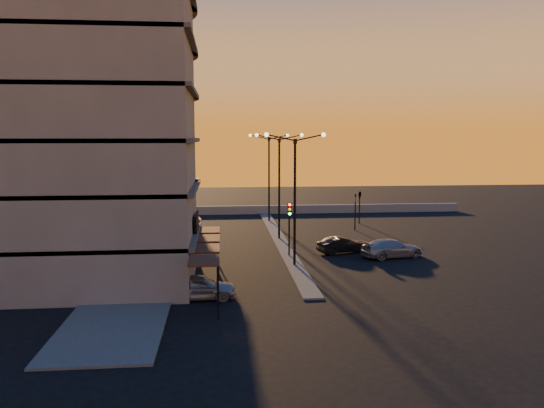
% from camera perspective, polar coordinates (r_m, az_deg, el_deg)
% --- Properties ---
extents(ground, '(120.00, 120.00, 0.00)m').
position_cam_1_polar(ground, '(38.24, 2.43, -6.69)').
color(ground, black).
rests_on(ground, ground).
extents(sidewalk_west, '(5.00, 40.00, 0.12)m').
position_cam_1_polar(sidewalk_west, '(42.11, -12.72, -5.48)').
color(sidewalk_west, '#4C4C4A').
rests_on(sidewalk_west, ground).
extents(median, '(1.20, 36.00, 0.12)m').
position_cam_1_polar(median, '(47.92, 0.77, -3.75)').
color(median, '#4C4C4A').
rests_on(median, ground).
extents(parapet, '(44.00, 0.50, 1.00)m').
position_cam_1_polar(parapet, '(63.76, 0.98, -0.59)').
color(parapet, gray).
rests_on(parapet, ground).
extents(building, '(14.35, 17.08, 25.00)m').
position_cam_1_polar(building, '(37.91, -19.34, 10.93)').
color(building, slate).
rests_on(building, ground).
extents(streetlamp_near, '(4.32, 0.32, 9.51)m').
position_cam_1_polar(streetlamp_near, '(37.29, 2.47, 1.67)').
color(streetlamp_near, black).
rests_on(streetlamp_near, ground).
extents(streetlamp_mid, '(4.32, 0.32, 9.51)m').
position_cam_1_polar(streetlamp_mid, '(47.18, 0.78, 2.86)').
color(streetlamp_mid, black).
rests_on(streetlamp_mid, ground).
extents(streetlamp_far, '(4.32, 0.32, 9.51)m').
position_cam_1_polar(streetlamp_far, '(57.10, -0.32, 3.63)').
color(streetlamp_far, black).
rests_on(streetlamp_far, ground).
extents(traffic_light_main, '(0.28, 0.44, 4.25)m').
position_cam_1_polar(traffic_light_main, '(40.46, 1.89, -1.74)').
color(traffic_light_main, black).
rests_on(traffic_light_main, ground).
extents(signal_east_a, '(0.13, 0.16, 3.60)m').
position_cam_1_polar(signal_east_a, '(52.94, 8.93, -0.74)').
color(signal_east_a, black).
rests_on(signal_east_a, ground).
extents(signal_east_b, '(0.42, 1.99, 3.60)m').
position_cam_1_polar(signal_east_b, '(57.01, 9.42, 1.01)').
color(signal_east_b, black).
rests_on(signal_east_b, ground).
extents(car_hatchback, '(4.25, 1.76, 1.44)m').
position_cam_1_polar(car_hatchback, '(30.82, -7.87, -8.82)').
color(car_hatchback, '#95989C').
rests_on(car_hatchback, ground).
extents(car_sedan, '(4.18, 2.33, 1.30)m').
position_cam_1_polar(car_sedan, '(42.63, 7.57, -4.39)').
color(car_sedan, black).
rests_on(car_sedan, ground).
extents(car_wagon, '(5.19, 2.98, 1.42)m').
position_cam_1_polar(car_wagon, '(41.87, 12.80, -4.65)').
color(car_wagon, '#94969B').
rests_on(car_wagon, ground).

